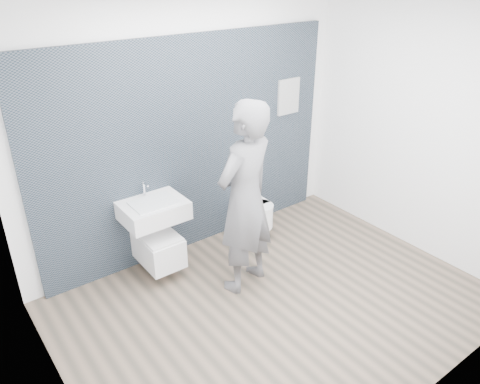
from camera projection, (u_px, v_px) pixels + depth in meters
ground at (276, 304)px, 4.62m from camera, size 4.00×4.00×0.00m
room_shell at (284, 138)px, 3.84m from camera, size 4.00×4.00×4.00m
tile_wall at (197, 240)px, 5.67m from camera, size 3.60×0.06×2.40m
washbasin at (154, 210)px, 4.79m from camera, size 0.64×0.48×0.48m
toilet_square at (158, 246)px, 4.96m from camera, size 0.38×0.55×0.67m
toilet_rounded at (254, 212)px, 5.66m from camera, size 0.32×0.55×0.30m
info_placard at (283, 209)px, 6.37m from camera, size 0.32×0.03×0.43m
visitor at (245, 199)px, 4.50m from camera, size 0.81×0.64×1.97m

